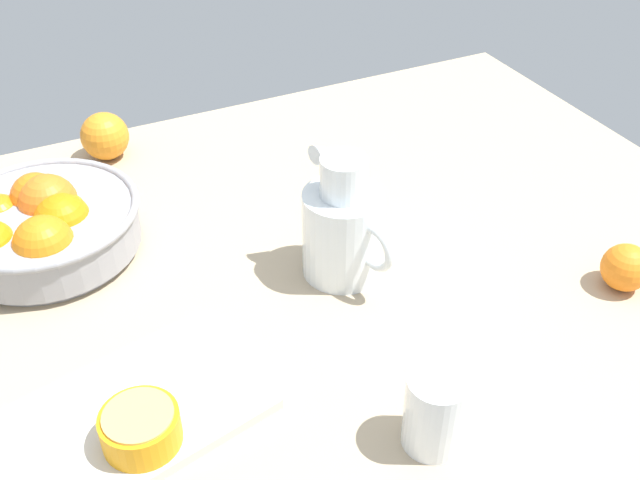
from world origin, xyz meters
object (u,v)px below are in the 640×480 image
loose_orange_0 (626,267)px  loose_orange_1 (105,136)px  orange_half_0 (140,428)px  juice_pitcher (343,233)px  cutting_board (117,422)px  fruit_bowl (42,225)px  juice_glass (434,415)px

loose_orange_0 → loose_orange_1: loose_orange_1 is taller
orange_half_0 → loose_orange_0: 66.89cm
loose_orange_0 → juice_pitcher: bearing=149.2°
cutting_board → loose_orange_1: loose_orange_1 is taller
fruit_bowl → orange_half_0: 40.66cm
juice_glass → loose_orange_0: size_ratio=1.47×
juice_glass → loose_orange_1: size_ratio=1.18×
fruit_bowl → juice_pitcher: size_ratio=1.47×
loose_orange_1 → cutting_board: bearing=-102.0°
cutting_board → loose_orange_0: 69.16cm
fruit_bowl → loose_orange_1: fruit_bowl is taller
fruit_bowl → loose_orange_0: bearing=-31.0°
fruit_bowl → loose_orange_0: (70.26, -42.29, -1.56)cm
fruit_bowl → cutting_board: bearing=-87.7°
juice_glass → orange_half_0: juice_glass is taller
orange_half_0 → loose_orange_0: (66.87, -1.80, -0.20)cm
orange_half_0 → loose_orange_1: (10.76, 63.93, 0.62)cm
cutting_board → orange_half_0: 5.49cm
fruit_bowl → juice_glass: fruit_bowl is taller
juice_pitcher → cutting_board: juice_pitcher is taller
juice_glass → loose_orange_1: (-18.18, 76.64, -0.11)cm
juice_pitcher → loose_orange_1: bearing=116.4°
cutting_board → loose_orange_1: (12.73, 59.65, 3.44)cm
orange_half_0 → cutting_board: bearing=114.7°
fruit_bowl → orange_half_0: (3.39, -40.49, -1.36)cm
juice_pitcher → orange_half_0: 38.25cm
fruit_bowl → cutting_board: fruit_bowl is taller
juice_pitcher → orange_half_0: size_ratio=2.19×
orange_half_0 → fruit_bowl: bearing=94.8°
orange_half_0 → loose_orange_0: bearing=-1.5°
cutting_board → orange_half_0: (1.97, -4.28, 2.82)cm
juice_glass → loose_orange_0: bearing=16.0°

